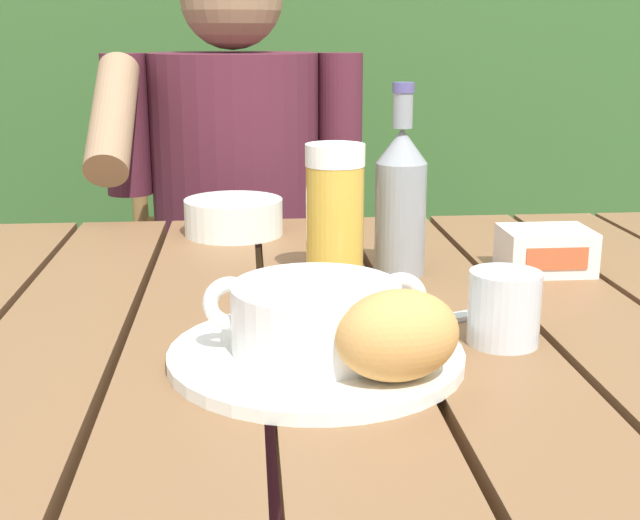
{
  "coord_description": "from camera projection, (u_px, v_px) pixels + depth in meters",
  "views": [
    {
      "loc": [
        -0.08,
        -0.89,
        1.06
      ],
      "look_at": [
        -0.01,
        -0.06,
        0.84
      ],
      "focal_mm": 47.52,
      "sensor_mm": 36.0,
      "label": 1
    }
  ],
  "objects": [
    {
      "name": "hedge_backdrop",
      "position": [
        327.0,
        72.0,
        2.58
      ],
      "size": [
        3.6,
        0.94,
        1.76
      ],
      "color": "#365D2A",
      "rests_on": "ground_plane"
    },
    {
      "name": "water_glass_small",
      "position": [
        504.0,
        308.0,
        0.82
      ],
      "size": [
        0.07,
        0.07,
        0.07
      ],
      "color": "silver",
      "rests_on": "dining_table"
    },
    {
      "name": "dining_table",
      "position": [
        326.0,
        387.0,
        0.96
      ],
      "size": [
        1.26,
        0.92,
        0.77
      ],
      "color": "brown",
      "rests_on": "ground_plane"
    },
    {
      "name": "chair_near_diner",
      "position": [
        240.0,
        306.0,
        1.87
      ],
      "size": [
        0.49,
        0.48,
        0.96
      ],
      "color": "olive",
      "rests_on": "ground_plane"
    },
    {
      "name": "serving_plate",
      "position": [
        316.0,
        355.0,
        0.78
      ],
      "size": [
        0.27,
        0.27,
        0.01
      ],
      "color": "white",
      "rests_on": "dining_table"
    },
    {
      "name": "person_eating",
      "position": [
        235.0,
        214.0,
        1.61
      ],
      "size": [
        0.48,
        0.47,
        1.23
      ],
      "color": "#511F2D",
      "rests_on": "ground_plane"
    },
    {
      "name": "diner_bowl",
      "position": [
        234.0,
        217.0,
        1.27
      ],
      "size": [
        0.15,
        0.15,
        0.05
      ],
      "color": "white",
      "rests_on": "dining_table"
    },
    {
      "name": "beer_bottle",
      "position": [
        401.0,
        198.0,
        1.04
      ],
      "size": [
        0.06,
        0.06,
        0.24
      ],
      "color": "gray",
      "rests_on": "dining_table"
    },
    {
      "name": "bread_roll",
      "position": [
        398.0,
        335.0,
        0.7
      ],
      "size": [
        0.13,
        0.11,
        0.08
      ],
      "color": "tan",
      "rests_on": "serving_plate"
    },
    {
      "name": "table_knife",
      "position": [
        441.0,
        319.0,
        0.88
      ],
      "size": [
        0.16,
        0.08,
        0.01
      ],
      "color": "silver",
      "rests_on": "dining_table"
    },
    {
      "name": "soup_bowl",
      "position": [
        316.0,
        316.0,
        0.77
      ],
      "size": [
        0.2,
        0.15,
        0.07
      ],
      "color": "white",
      "rests_on": "serving_plate"
    },
    {
      "name": "butter_tub",
      "position": [
        546.0,
        250.0,
        1.07
      ],
      "size": [
        0.11,
        0.08,
        0.06
      ],
      "color": "white",
      "rests_on": "dining_table"
    },
    {
      "name": "beer_glass",
      "position": [
        335.0,
        214.0,
        1.01
      ],
      "size": [
        0.07,
        0.07,
        0.17
      ],
      "color": "gold",
      "rests_on": "dining_table"
    }
  ]
}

